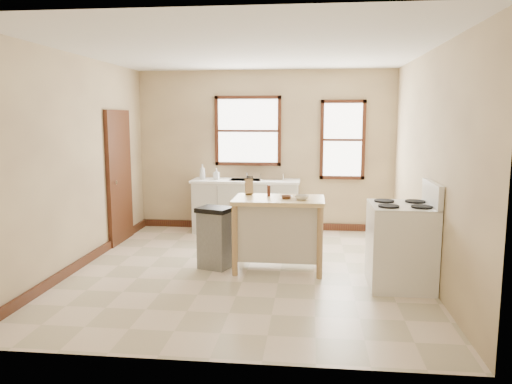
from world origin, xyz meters
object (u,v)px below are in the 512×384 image
(kitchen_island, at_px, (279,234))
(gas_stove, at_px, (401,234))
(soap_bottle_a, at_px, (202,172))
(bowl_c, at_px, (302,198))
(dish_rack, at_px, (272,177))
(bowl_b, at_px, (301,197))
(knife_block, at_px, (249,187))
(trash_bin, at_px, (215,238))
(bowl_a, at_px, (286,197))
(soap_bottle_b, at_px, (216,174))
(pepper_grinder, at_px, (269,191))

(kitchen_island, height_order, gas_stove, gas_stove)
(soap_bottle_a, relative_size, bowl_c, 1.42)
(dish_rack, bearing_deg, kitchen_island, -65.49)
(dish_rack, relative_size, gas_stove, 0.33)
(bowl_b, height_order, bowl_c, bowl_c)
(knife_block, bearing_deg, dish_rack, 70.02)
(knife_block, height_order, gas_stove, gas_stove)
(knife_block, height_order, trash_bin, knife_block)
(bowl_a, height_order, bowl_b, bowl_a)
(dish_rack, bearing_deg, knife_block, -77.42)
(knife_block, bearing_deg, trash_bin, -161.74)
(soap_bottle_b, bearing_deg, soap_bottle_a, -171.30)
(bowl_b, distance_m, bowl_c, 0.10)
(dish_rack, height_order, gas_stove, gas_stove)
(kitchen_island, distance_m, knife_block, 0.76)
(bowl_a, height_order, bowl_c, bowl_c)
(pepper_grinder, height_order, bowl_b, pepper_grinder)
(bowl_b, relative_size, bowl_c, 0.84)
(dish_rack, bearing_deg, bowl_c, -58.46)
(soap_bottle_a, height_order, gas_stove, gas_stove)
(bowl_c, height_order, gas_stove, gas_stove)
(soap_bottle_b, height_order, trash_bin, soap_bottle_b)
(gas_stove, bearing_deg, dish_rack, 123.20)
(soap_bottle_a, relative_size, dish_rack, 0.64)
(kitchen_island, xyz_separation_m, bowl_a, (0.10, -0.03, 0.50))
(soap_bottle_b, xyz_separation_m, pepper_grinder, (1.08, -1.96, 0.01))
(kitchen_island, relative_size, trash_bin, 1.42)
(soap_bottle_a, distance_m, bowl_b, 2.73)
(dish_rack, xyz_separation_m, bowl_b, (0.53, -2.14, 0.00))
(kitchen_island, relative_size, bowl_a, 7.30)
(bowl_a, bearing_deg, soap_bottle_a, 126.38)
(pepper_grinder, relative_size, bowl_b, 0.97)
(soap_bottle_a, relative_size, knife_block, 1.31)
(trash_bin, bearing_deg, gas_stove, 7.45)
(knife_block, bearing_deg, bowl_c, -41.00)
(pepper_grinder, height_order, bowl_a, pepper_grinder)
(dish_rack, bearing_deg, gas_stove, -38.98)
(dish_rack, distance_m, trash_bin, 2.31)
(bowl_a, distance_m, trash_bin, 1.10)
(dish_rack, height_order, bowl_c, dish_rack)
(knife_block, xyz_separation_m, bowl_c, (0.72, -0.35, -0.07))
(soap_bottle_b, distance_m, trash_bin, 2.24)
(soap_bottle_b, xyz_separation_m, bowl_c, (1.52, -2.20, -0.03))
(pepper_grinder, height_order, gas_stove, gas_stove)
(pepper_grinder, xyz_separation_m, bowl_c, (0.44, -0.24, -0.05))
(knife_block, relative_size, gas_stove, 0.16)
(soap_bottle_a, height_order, dish_rack, soap_bottle_a)
(soap_bottle_b, xyz_separation_m, trash_bin, (0.38, -2.12, -0.61))
(pepper_grinder, xyz_separation_m, bowl_b, (0.43, -0.14, -0.06))
(soap_bottle_b, xyz_separation_m, kitchen_island, (1.22, -2.10, -0.54))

